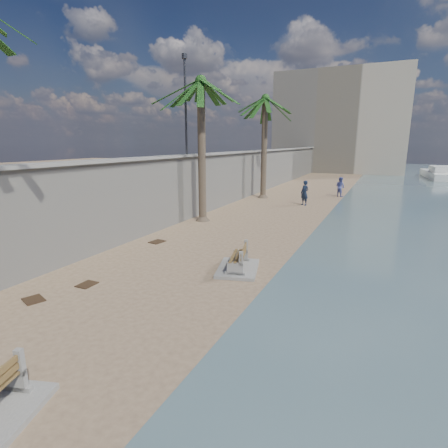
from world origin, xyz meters
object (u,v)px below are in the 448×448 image
(palm_mid, at_px, (201,83))
(person_b, at_px, (340,186))
(bench_far, at_px, (238,260))
(yacht_far, at_px, (439,175))
(person_a, at_px, (305,191))
(palm_back, at_px, (265,100))

(palm_mid, relative_size, person_b, 4.74)
(bench_far, bearing_deg, palm_mid, 127.20)
(palm_mid, bearing_deg, yacht_far, 65.97)
(palm_mid, bearing_deg, bench_far, -52.80)
(person_a, distance_m, person_b, 5.46)
(palm_mid, xyz_separation_m, person_a, (4.04, 7.33, -6.24))
(palm_back, distance_m, yacht_far, 28.77)
(person_a, height_order, yacht_far, person_a)
(palm_mid, xyz_separation_m, palm_back, (0.35, 9.34, 0.12))
(person_a, xyz_separation_m, yacht_far, (10.76, 25.88, -0.63))
(bench_far, height_order, palm_back, palm_back)
(person_a, relative_size, person_b, 1.13)
(palm_back, height_order, yacht_far, palm_back)
(palm_mid, height_order, yacht_far, palm_mid)
(palm_back, bearing_deg, bench_far, -74.16)
(bench_far, relative_size, yacht_far, 0.23)
(palm_back, relative_size, yacht_far, 0.86)
(person_a, bearing_deg, person_b, 102.28)
(palm_back, bearing_deg, person_b, 30.39)
(bench_far, distance_m, yacht_far, 40.76)
(palm_mid, bearing_deg, palm_back, 87.88)
(bench_far, bearing_deg, yacht_far, 75.77)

